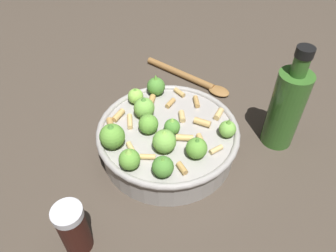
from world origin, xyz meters
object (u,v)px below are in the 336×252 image
cooking_pan (166,137)px  olive_oil_bottle (286,107)px  pepper_shaker (73,229)px  wooden_spoon (191,79)px

cooking_pan → olive_oil_bottle: olive_oil_bottle is taller
cooking_pan → pepper_shaker: 0.23m
olive_oil_bottle → wooden_spoon: olive_oil_bottle is taller
pepper_shaker → wooden_spoon: (-0.13, 0.44, -0.04)m
cooking_pan → wooden_spoon: 0.24m
cooking_pan → wooden_spoon: size_ratio=1.10×
wooden_spoon → cooking_pan: bearing=-63.9°
pepper_shaker → olive_oil_bottle: 0.42m
olive_oil_bottle → wooden_spoon: (-0.25, 0.05, -0.08)m
pepper_shaker → wooden_spoon: bearing=106.1°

